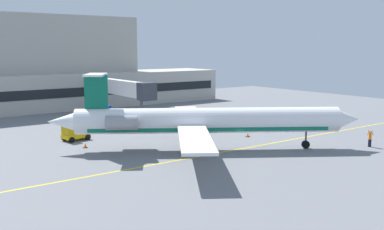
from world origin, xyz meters
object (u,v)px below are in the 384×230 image
Objects in this scene: pushback_tractor at (73,134)px; marshaller at (370,138)px; belt_loader at (217,118)px; regional_jet at (203,121)px; baggage_tug at (107,113)px.

pushback_tractor is 1.74× the size of marshaller.
pushback_tractor is 21.89m from belt_loader.
regional_jet is 8.89× the size of pushback_tractor.
regional_jet reaches higher than marshaller.
marshaller is at bearing -67.39° from baggage_tug.
baggage_tug is at bearing 51.37° from pushback_tractor.
pushback_tractor is (-9.94, 13.23, -2.42)m from regional_jet.
belt_loader is at bearing 45.22° from regional_jet.
baggage_tug is 1.69× the size of marshaller.
baggage_tug is 40.12m from marshaller.
pushback_tractor is 35.22m from marshaller.
belt_loader is (21.86, -1.21, 0.01)m from pushback_tractor.
baggage_tug is 18.46m from belt_loader.
marshaller is at bearing -78.58° from belt_loader.
regional_jet reaches higher than baggage_tug.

